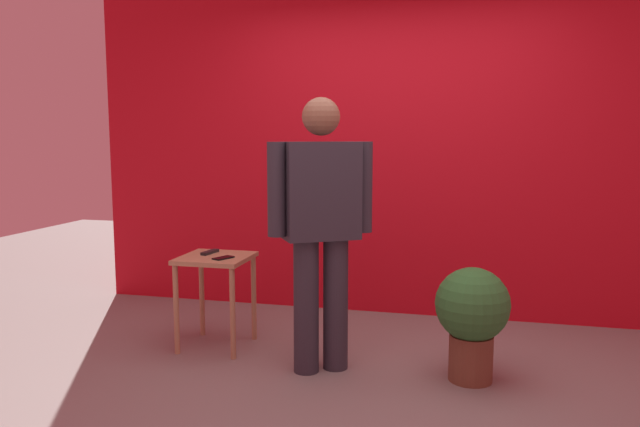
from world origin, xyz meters
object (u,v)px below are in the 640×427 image
(side_table, at_px, (216,273))
(potted_plant, at_px, (472,314))
(standing_person, at_px, (321,221))
(cell_phone, at_px, (223,258))
(tv_remote, at_px, (210,252))

(side_table, height_order, potted_plant, potted_plant)
(standing_person, relative_size, side_table, 2.63)
(cell_phone, height_order, potted_plant, potted_plant)
(standing_person, height_order, side_table, standing_person)
(side_table, relative_size, cell_phone, 4.44)
(standing_person, distance_m, potted_plant, 1.06)
(cell_phone, bearing_deg, side_table, 166.25)
(side_table, xyz_separation_m, tv_remote, (-0.07, 0.07, 0.13))
(tv_remote, bearing_deg, standing_person, -10.02)
(standing_person, height_order, cell_phone, standing_person)
(cell_phone, relative_size, potted_plant, 0.21)
(standing_person, distance_m, side_table, 0.94)
(side_table, distance_m, cell_phone, 0.17)
(tv_remote, xyz_separation_m, potted_plant, (1.79, -0.27, -0.24))
(standing_person, height_order, tv_remote, standing_person)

